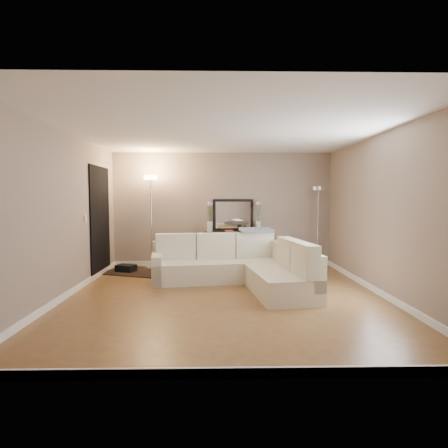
{
  "coord_description": "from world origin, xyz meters",
  "views": [
    {
      "loc": [
        -0.14,
        -5.88,
        1.57
      ],
      "look_at": [
        0.0,
        0.8,
        1.1
      ],
      "focal_mm": 30.0,
      "sensor_mm": 36.0,
      "label": 1
    }
  ],
  "objects_px": {
    "console_table": "(231,247)",
    "floor_lamp_unlit": "(318,211)",
    "sectional_sofa": "(241,266)",
    "floor_lamp_lit": "(151,203)"
  },
  "relations": [
    {
      "from": "console_table",
      "to": "floor_lamp_unlit",
      "type": "height_order",
      "value": "floor_lamp_unlit"
    },
    {
      "from": "sectional_sofa",
      "to": "console_table",
      "type": "relative_size",
      "value": 2.11
    },
    {
      "from": "console_table",
      "to": "floor_lamp_unlit",
      "type": "distance_m",
      "value": 2.11
    },
    {
      "from": "sectional_sofa",
      "to": "console_table",
      "type": "bearing_deg",
      "value": 93.93
    },
    {
      "from": "floor_lamp_lit",
      "to": "floor_lamp_unlit",
      "type": "height_order",
      "value": "floor_lamp_lit"
    },
    {
      "from": "sectional_sofa",
      "to": "console_table",
      "type": "height_order",
      "value": "sectional_sofa"
    },
    {
      "from": "sectional_sofa",
      "to": "floor_lamp_lit",
      "type": "xyz_separation_m",
      "value": [
        -1.86,
        1.51,
        1.12
      ]
    },
    {
      "from": "floor_lamp_lit",
      "to": "sectional_sofa",
      "type": "bearing_deg",
      "value": -39.1
    },
    {
      "from": "console_table",
      "to": "sectional_sofa",
      "type": "bearing_deg",
      "value": -86.07
    },
    {
      "from": "floor_lamp_unlit",
      "to": "sectional_sofa",
      "type": "bearing_deg",
      "value": -139.43
    }
  ]
}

